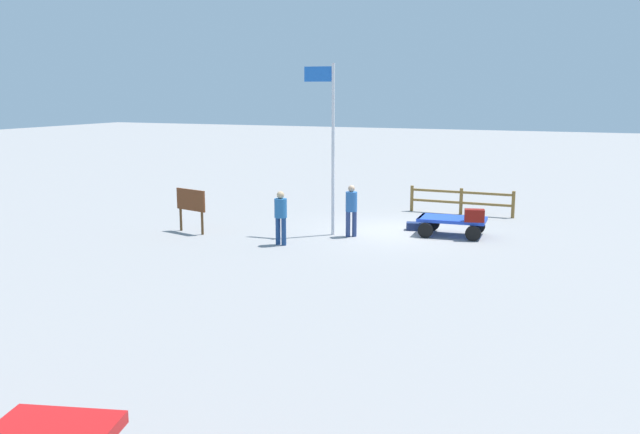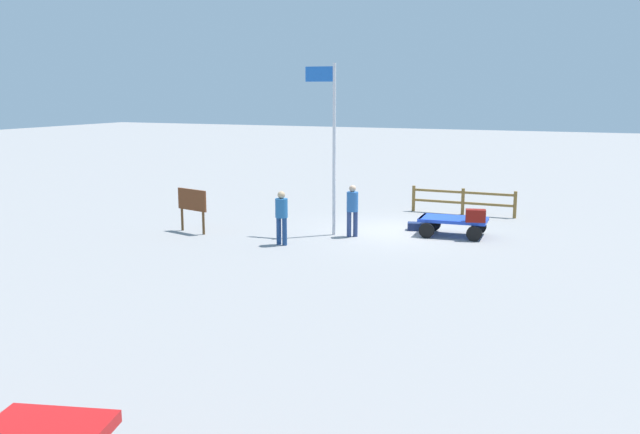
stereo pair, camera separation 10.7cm
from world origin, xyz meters
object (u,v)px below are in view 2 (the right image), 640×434
luggage_cart (453,222)px  flagpole (331,137)px  worker_lead (282,213)px  worker_trailing (352,207)px  suitcase_tan (418,226)px  signboard (192,203)px  suitcase_grey (476,216)px

luggage_cart → flagpole: size_ratio=0.40×
worker_lead → worker_trailing: bearing=-127.9°
suitcase_tan → worker_lead: bearing=50.2°
suitcase_tan → signboard: (6.45, 3.18, 0.82)m
worker_lead → suitcase_grey: bearing=-150.4°
flagpole → worker_trailing: bearing=176.3°
suitcase_tan → flagpole: flagpole is taller
luggage_cart → suitcase_tan: 1.33m
flagpole → signboard: size_ratio=3.79×
luggage_cart → signboard: bearing=19.8°
suitcase_grey → signboard: signboard is taller
flagpole → luggage_cart: bearing=-159.7°
worker_trailing → flagpole: bearing=-3.7°
worker_lead → worker_trailing: worker_trailing is taller
luggage_cart → worker_trailing: worker_trailing is taller
luggage_cart → suitcase_grey: (-0.77, 0.38, 0.32)m
signboard → worker_trailing: bearing=-163.9°
luggage_cart → suitcase_grey: suitcase_grey is taller
worker_lead → signboard: size_ratio=1.14×
suitcase_grey → signboard: size_ratio=0.47×
worker_trailing → flagpole: 2.24m
suitcase_tan → worker_trailing: size_ratio=0.44×
flagpole → worker_lead: bearing=68.8°
suitcase_grey → worker_lead: 5.81m
suitcase_grey → suitcase_tan: suitcase_grey is taller
suitcase_tan → flagpole: (2.30, 1.73, 2.93)m
luggage_cart → worker_lead: bearing=37.2°
worker_trailing → flagpole: flagpole is taller
suitcase_tan → flagpole: bearing=36.9°
suitcase_grey → flagpole: flagpole is taller
flagpole → signboard: 4.88m
luggage_cart → suitcase_tan: (1.22, -0.42, -0.30)m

